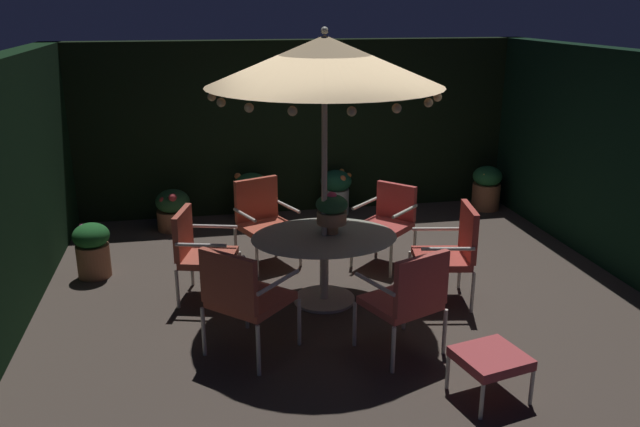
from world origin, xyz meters
TOP-DOWN VIEW (x-y plane):
  - ground_plane at (0.00, 0.00)m, footprint 6.87×6.42m
  - hedge_backdrop_rear at (0.00, 3.06)m, footprint 6.87×0.30m
  - hedge_backdrop_right at (3.29, 0.00)m, footprint 0.30×6.42m
  - patio_dining_table at (-0.23, -0.19)m, footprint 1.48×1.22m
  - patio_umbrella at (-0.23, -0.19)m, footprint 2.25×2.25m
  - centerpiece_planter at (-0.14, -0.13)m, footprint 0.32×0.32m
  - patio_chair_north at (-1.48, 0.15)m, footprint 0.70×0.72m
  - patio_chair_northeast at (-1.13, -1.14)m, footprint 0.88×0.88m
  - patio_chair_east at (0.27, -1.39)m, footprint 0.78×0.76m
  - patio_chair_southeast at (1.06, -0.42)m, footprint 0.68×0.71m
  - patio_chair_south at (0.71, 0.70)m, footprint 0.81×0.81m
  - patio_chair_southwest at (-0.73, 1.02)m, footprint 0.77×0.75m
  - ottoman_footrest at (0.70, -2.13)m, footprint 0.59×0.57m
  - potted_plant_back_center at (0.52, 2.66)m, footprint 0.45×0.45m
  - potted_plant_left_near at (-1.81, 2.40)m, footprint 0.46×0.47m
  - potted_plant_right_near at (2.78, 2.46)m, footprint 0.43×0.43m
  - potted_plant_left_far at (-2.66, 0.93)m, footprint 0.40×0.40m
  - potted_plant_right_far at (-0.72, 2.61)m, footprint 0.49×0.49m

SIDE VIEW (x-z plane):
  - ground_plane at x=0.00m, z-range -0.02..0.00m
  - potted_plant_left_near at x=-1.81m, z-range 0.01..0.57m
  - ottoman_footrest at x=0.70m, z-range 0.14..0.52m
  - potted_plant_left_far at x=-2.66m, z-range 0.02..0.65m
  - potted_plant_right_near at x=2.78m, z-range 0.01..0.67m
  - potted_plant_back_center at x=0.52m, z-range 0.03..0.69m
  - potted_plant_right_far at x=-0.72m, z-range 0.03..0.71m
  - patio_chair_north at x=-1.48m, z-range 0.07..1.02m
  - patio_chair_south at x=0.71m, z-range 0.09..1.02m
  - patio_dining_table at x=-0.23m, z-range 0.20..0.92m
  - patio_chair_southwest at x=-0.73m, z-range 0.07..1.06m
  - patio_chair_east at x=0.27m, z-range 0.07..1.06m
  - patio_chair_southeast at x=1.06m, z-range 0.07..1.08m
  - patio_chair_northeast at x=-1.13m, z-range 0.09..1.10m
  - centerpiece_planter at x=-0.14m, z-range 0.75..1.19m
  - hedge_backdrop_rear at x=0.00m, z-range 0.00..2.47m
  - hedge_backdrop_right at x=3.29m, z-range 0.00..2.47m
  - patio_umbrella at x=-0.23m, z-range 1.06..3.81m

